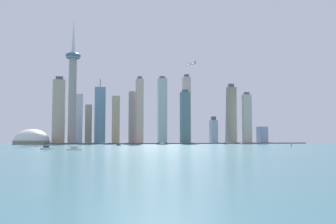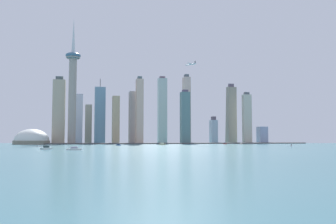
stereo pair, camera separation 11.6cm
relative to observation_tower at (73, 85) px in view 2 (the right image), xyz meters
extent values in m
plane|color=#3C727E|center=(241.22, -501.23, -136.50)|extent=(6000.00, 6000.00, 0.00)
cube|color=#534F4F|center=(241.22, -0.66, -135.26)|extent=(693.73, 51.38, 2.48)
cylinder|color=#A1958B|center=(0.00, 0.00, -33.47)|extent=(17.69, 17.69, 206.06)
ellipsoid|color=#436985|center=(0.00, 0.00, 69.56)|extent=(34.81, 34.81, 14.35)
torus|color=#A1958B|center=(0.00, 0.00, 64.54)|extent=(32.46, 32.46, 2.87)
cone|color=silver|center=(0.00, 0.00, 117.67)|extent=(8.85, 8.85, 81.88)
cylinder|color=gray|center=(-86.21, 0.05, -132.33)|extent=(79.59, 79.59, 8.35)
ellipsoid|color=silver|center=(-86.21, 0.05, -128.15)|extent=(75.61, 75.61, 51.53)
cube|color=#BBAB92|center=(-30.78, 21.75, -61.24)|extent=(27.91, 24.56, 150.51)
cube|color=#515C5D|center=(-30.78, 21.75, 18.03)|extent=(16.75, 14.73, 8.03)
cube|color=#628DAA|center=(66.06, 73.84, -64.88)|extent=(26.84, 25.77, 143.24)
cylinder|color=#4C4C51|center=(66.06, 73.84, 18.04)|extent=(1.60, 1.60, 22.60)
cube|color=#9BB4C5|center=(368.81, 63.78, -105.24)|extent=(17.03, 22.04, 62.53)
cube|color=#5E5261|center=(368.81, 63.78, -69.14)|extent=(10.22, 13.22, 9.65)
cube|color=gray|center=(145.37, 31.39, -71.99)|extent=(19.33, 25.46, 129.01)
cube|color=#A5C3C0|center=(235.92, 106.72, -47.27)|extent=(24.59, 16.46, 178.46)
cube|color=#655062|center=(235.92, 106.72, 44.72)|extent=(14.75, 9.87, 5.53)
cube|color=#8C9DC0|center=(493.78, 28.28, -114.29)|extent=(22.68, 23.54, 44.42)
cube|color=slate|center=(272.57, 6.48, -72.14)|extent=(22.05, 20.16, 128.72)
cube|color=#5F4F6B|center=(272.57, 6.48, -4.86)|extent=(13.23, 12.10, 5.84)
cube|color=beige|center=(156.85, 0.49, -58.51)|extent=(16.53, 20.99, 155.99)
cube|color=#516468|center=(156.85, 0.49, 22.80)|extent=(9.92, 12.59, 6.63)
cube|color=#C5B089|center=(104.12, 44.98, -77.33)|extent=(17.15, 26.01, 118.35)
cube|color=#A9B5CE|center=(10.10, 71.42, -74.37)|extent=(27.05, 16.83, 124.25)
cube|color=beige|center=(295.87, 73.49, -47.43)|extent=(16.87, 25.43, 178.14)
cube|color=#545E67|center=(295.87, 73.49, 45.66)|extent=(10.12, 15.26, 8.04)
cube|color=#BDB095|center=(38.10, 95.17, -86.60)|extent=(17.06, 27.04, 99.79)
cube|color=gray|center=(425.15, 78.37, -58.72)|extent=(25.11, 27.10, 155.57)
cube|color=#615367|center=(425.15, 78.37, 23.94)|extent=(15.06, 16.26, 9.74)
cube|color=beige|center=(449.89, 27.90, -71.61)|extent=(21.95, 14.75, 129.78)
cube|color=#52555E|center=(449.89, 27.90, -3.43)|extent=(13.17, 8.85, 6.58)
cube|color=white|center=(-16.21, -393.53, -135.37)|extent=(14.37, 12.68, 2.26)
cube|color=#2C3C3E|center=(-16.21, -393.53, -132.91)|extent=(7.06, 6.51, 2.66)
cube|color=white|center=(17.40, -425.53, -135.41)|extent=(17.12, 5.92, 2.17)
cube|color=#A296AF|center=(17.40, -425.53, -133.40)|extent=(7.62, 3.81, 1.87)
cube|color=beige|center=(181.61, -145.47, -135.35)|extent=(13.74, 8.18, 2.30)
cube|color=silver|center=(181.61, -145.47, -132.96)|extent=(6.40, 4.75, 2.49)
cylinder|color=silver|center=(181.61, -145.47, -128.55)|extent=(0.24, 0.24, 6.33)
cube|color=beige|center=(378.75, -88.00, -135.83)|extent=(10.87, 16.53, 1.34)
cube|color=silver|center=(378.75, -88.00, -133.73)|extent=(6.25, 7.80, 2.85)
cylinder|color=silver|center=(378.75, -88.00, -128.88)|extent=(0.24, 0.24, 6.85)
cube|color=#A6221A|center=(344.61, -73.99, -135.75)|extent=(8.63, 7.91, 1.50)
cube|color=#2E3543|center=(344.61, -73.99, -133.91)|extent=(4.32, 4.11, 2.17)
cylinder|color=silver|center=(344.61, -73.99, -130.14)|extent=(0.24, 0.24, 5.38)
cube|color=navy|center=(91.35, -172.36, -135.59)|extent=(9.36, 5.87, 1.82)
cube|color=#3D3844|center=(91.35, -172.36, -133.80)|extent=(4.38, 3.24, 1.78)
cube|color=white|center=(358.03, -325.86, -135.63)|extent=(5.01, 6.37, 1.74)
cube|color=#3B3244|center=(358.03, -325.86, -133.49)|extent=(2.63, 3.07, 2.53)
cylinder|color=silver|center=(358.03, -325.86, -129.68)|extent=(0.24, 0.24, 5.09)
cone|color=yellow|center=(357.43, -327.49, -135.38)|extent=(1.09, 1.09, 2.24)
cylinder|color=white|center=(267.80, -61.01, 49.20)|extent=(19.76, 23.16, 2.56)
sphere|color=white|center=(258.90, -50.24, 49.20)|extent=(2.56, 2.56, 2.56)
cube|color=white|center=(267.80, -61.01, 50.35)|extent=(22.95, 19.78, 0.50)
cube|color=white|center=(275.27, -70.06, 49.58)|extent=(8.78, 7.83, 0.40)
cube|color=#2D333D|center=(275.27, -70.06, 52.98)|extent=(1.89, 2.14, 5.00)
camera|label=1|loc=(28.29, -851.19, -122.86)|focal=38.31mm
camera|label=2|loc=(28.40, -851.22, -122.86)|focal=38.31mm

